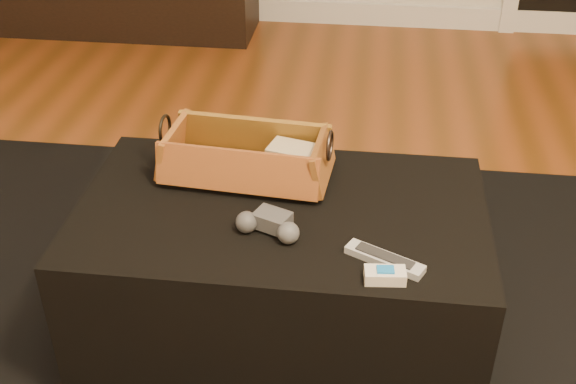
# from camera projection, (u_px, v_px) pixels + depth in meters

# --- Properties ---
(baseboard) EXTENTS (5.00, 0.04, 0.12)m
(baseboard) POSITION_uv_depth(u_px,v_px,m) (351.00, 13.00, 4.02)
(baseboard) COLOR white
(baseboard) RESTS_ON floor
(area_rug) EXTENTS (2.60, 2.00, 0.01)m
(area_rug) POSITION_uv_depth(u_px,v_px,m) (279.00, 348.00, 1.95)
(area_rug) COLOR black
(area_rug) RESTS_ON floor
(ottoman) EXTENTS (1.00, 0.60, 0.42)m
(ottoman) POSITION_uv_depth(u_px,v_px,m) (281.00, 274.00, 1.87)
(ottoman) COLOR black
(ottoman) RESTS_ON area_rug
(tv_remote) EXTENTS (0.23, 0.06, 0.02)m
(tv_remote) POSITION_uv_depth(u_px,v_px,m) (237.00, 169.00, 1.86)
(tv_remote) COLOR black
(tv_remote) RESTS_ON wicker_basket
(cloth_bundle) EXTENTS (0.14, 0.11, 0.07)m
(cloth_bundle) POSITION_uv_depth(u_px,v_px,m) (292.00, 158.00, 1.86)
(cloth_bundle) COLOR #CBB18D
(cloth_bundle) RESTS_ON wicker_basket
(wicker_basket) EXTENTS (0.45, 0.26, 0.15)m
(wicker_basket) POSITION_uv_depth(u_px,v_px,m) (246.00, 158.00, 1.85)
(wicker_basket) COLOR #935721
(wicker_basket) RESTS_ON ottoman
(game_controller) EXTENTS (0.16, 0.12, 0.05)m
(game_controller) POSITION_uv_depth(u_px,v_px,m) (269.00, 225.00, 1.65)
(game_controller) COLOR #3A3A3D
(game_controller) RESTS_ON ottoman
(silver_remote) EXTENTS (0.18, 0.12, 0.02)m
(silver_remote) POSITION_uv_depth(u_px,v_px,m) (385.00, 259.00, 1.57)
(silver_remote) COLOR silver
(silver_remote) RESTS_ON ottoman
(cream_gadget) EXTENTS (0.09, 0.05, 0.03)m
(cream_gadget) POSITION_uv_depth(u_px,v_px,m) (385.00, 275.00, 1.52)
(cream_gadget) COLOR beige
(cream_gadget) RESTS_ON ottoman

